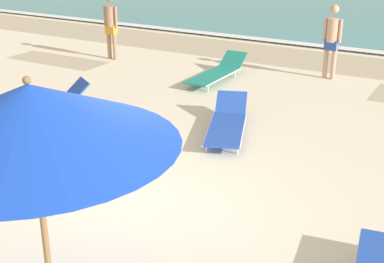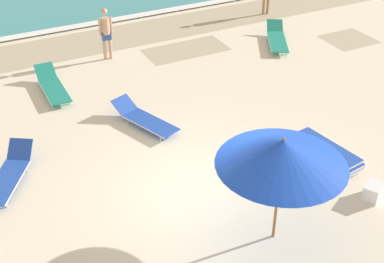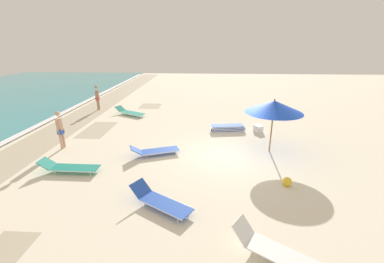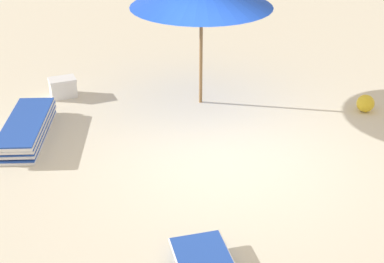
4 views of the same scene
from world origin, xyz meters
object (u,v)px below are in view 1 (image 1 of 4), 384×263
at_px(sun_lounger_near_water_right, 37,103).
at_px(beachgoer_strolling_adult, 332,37).
at_px(sun_lounger_near_water_left, 227,123).
at_px(beach_umbrella, 31,116).
at_px(sun_lounger_beside_umbrella, 217,72).
at_px(beachgoer_shoreline_child, 111,23).

distance_m(sun_lounger_near_water_right, beachgoer_strolling_adult, 6.90).
bearing_deg(sun_lounger_near_water_left, beachgoer_strolling_adult, 62.43).
xyz_separation_m(beach_umbrella, sun_lounger_beside_umbrella, (-2.42, 8.12, -1.88)).
height_order(sun_lounger_near_water_left, beachgoer_strolling_adult, beachgoer_strolling_adult).
height_order(beach_umbrella, sun_lounger_beside_umbrella, beach_umbrella).
distance_m(sun_lounger_beside_umbrella, sun_lounger_near_water_left, 3.45).
height_order(sun_lounger_near_water_right, beachgoer_strolling_adult, beachgoer_strolling_adult).
distance_m(sun_lounger_beside_umbrella, beachgoer_shoreline_child, 3.60).
relative_size(sun_lounger_near_water_left, sun_lounger_near_water_right, 1.04).
height_order(beachgoer_shoreline_child, beachgoer_strolling_adult, same).
height_order(sun_lounger_near_water_left, beachgoer_shoreline_child, beachgoer_shoreline_child).
bearing_deg(sun_lounger_near_water_left, beach_umbrella, -103.15).
distance_m(beach_umbrella, beachgoer_strolling_adult, 9.67).
bearing_deg(sun_lounger_near_water_right, sun_lounger_near_water_left, 44.68).
bearing_deg(sun_lounger_near_water_left, beachgoer_shoreline_child, 125.88).
height_order(beach_umbrella, beachgoer_shoreline_child, beach_umbrella).
bearing_deg(beach_umbrella, sun_lounger_near_water_left, 97.62).
xyz_separation_m(sun_lounger_beside_umbrella, sun_lounger_near_water_right, (-2.02, -3.85, 0.01)).
bearing_deg(sun_lounger_beside_umbrella, sun_lounger_near_water_right, -117.15).
xyz_separation_m(beach_umbrella, sun_lounger_near_water_left, (-0.69, 5.14, -1.88)).
bearing_deg(beachgoer_strolling_adult, sun_lounger_near_water_left, -93.13).
relative_size(beach_umbrella, sun_lounger_near_water_right, 1.19).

